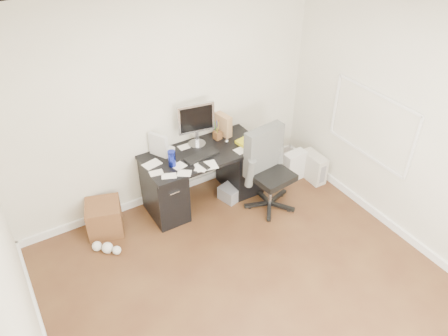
{
  "coord_description": "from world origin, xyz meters",
  "views": [
    {
      "loc": [
        -1.78,
        -2.29,
        3.74
      ],
      "look_at": [
        0.33,
        1.2,
        0.77
      ],
      "focal_mm": 35.0,
      "sensor_mm": 36.0,
      "label": 1
    }
  ],
  "objects_px": {
    "lcd_monitor": "(196,125)",
    "wicker_basket": "(104,218)",
    "keyboard": "(202,156)",
    "pc_tower": "(313,167)",
    "office_chair": "(272,172)",
    "desk": "(204,175)"
  },
  "relations": [
    {
      "from": "desk",
      "to": "office_chair",
      "type": "relative_size",
      "value": 1.39
    },
    {
      "from": "lcd_monitor",
      "to": "keyboard",
      "type": "height_order",
      "value": "lcd_monitor"
    },
    {
      "from": "desk",
      "to": "pc_tower",
      "type": "relative_size",
      "value": 3.78
    },
    {
      "from": "pc_tower",
      "to": "wicker_basket",
      "type": "xyz_separation_m",
      "value": [
        -2.82,
        0.49,
        0.0
      ]
    },
    {
      "from": "desk",
      "to": "wicker_basket",
      "type": "height_order",
      "value": "desk"
    },
    {
      "from": "keyboard",
      "to": "wicker_basket",
      "type": "distance_m",
      "value": 1.38
    },
    {
      "from": "keyboard",
      "to": "pc_tower",
      "type": "relative_size",
      "value": 1.1
    },
    {
      "from": "office_chair",
      "to": "pc_tower",
      "type": "relative_size",
      "value": 2.72
    },
    {
      "from": "lcd_monitor",
      "to": "wicker_basket",
      "type": "bearing_deg",
      "value": -166.99
    },
    {
      "from": "lcd_monitor",
      "to": "office_chair",
      "type": "distance_m",
      "value": 1.1
    },
    {
      "from": "wicker_basket",
      "to": "pc_tower",
      "type": "bearing_deg",
      "value": -9.91
    },
    {
      "from": "desk",
      "to": "lcd_monitor",
      "type": "relative_size",
      "value": 2.59
    },
    {
      "from": "pc_tower",
      "to": "wicker_basket",
      "type": "relative_size",
      "value": 1.0
    },
    {
      "from": "keyboard",
      "to": "pc_tower",
      "type": "xyz_separation_m",
      "value": [
        1.58,
        -0.31,
        -0.56
      ]
    },
    {
      "from": "pc_tower",
      "to": "keyboard",
      "type": "bearing_deg",
      "value": 169.53
    },
    {
      "from": "pc_tower",
      "to": "desk",
      "type": "bearing_deg",
      "value": 166.05
    },
    {
      "from": "wicker_basket",
      "to": "office_chair",
      "type": "bearing_deg",
      "value": -18.35
    },
    {
      "from": "lcd_monitor",
      "to": "keyboard",
      "type": "xyz_separation_m",
      "value": [
        -0.08,
        -0.26,
        -0.28
      ]
    },
    {
      "from": "lcd_monitor",
      "to": "wicker_basket",
      "type": "xyz_separation_m",
      "value": [
        -1.32,
        -0.08,
        -0.84
      ]
    },
    {
      "from": "desk",
      "to": "office_chair",
      "type": "distance_m",
      "value": 0.87
    },
    {
      "from": "lcd_monitor",
      "to": "keyboard",
      "type": "relative_size",
      "value": 1.33
    },
    {
      "from": "lcd_monitor",
      "to": "wicker_basket",
      "type": "relative_size",
      "value": 1.46
    }
  ]
}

